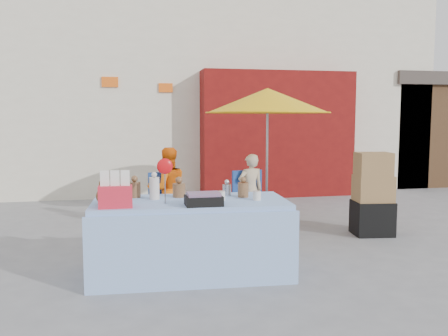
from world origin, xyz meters
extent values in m
plane|color=slate|center=(0.00, 0.00, 0.00)|extent=(80.00, 80.00, 0.00)
cube|color=silver|center=(0.00, 7.00, 2.25)|extent=(12.00, 5.00, 4.50)
cube|color=maroon|center=(2.20, 4.20, 1.30)|extent=(3.20, 0.60, 2.60)
cube|color=#4C331E|center=(6.50, 6.00, 1.20)|extent=(2.60, 3.00, 2.40)
cube|color=#3F3833|center=(6.50, 6.00, 2.55)|extent=(2.80, 3.20, 0.30)
cube|color=orange|center=(-1.20, 4.48, 2.35)|extent=(0.32, 0.04, 0.20)
cube|color=orange|center=(-0.10, 4.48, 2.25)|extent=(0.28, 0.04, 0.18)
cube|color=#93ADEB|center=(-0.26, -0.47, 0.39)|extent=(2.04, 1.00, 0.79)
cube|color=#93ADEB|center=(-0.29, -0.93, 0.37)|extent=(2.05, 0.14, 0.74)
cube|color=#93ADEB|center=(-0.24, -0.01, 0.37)|extent=(2.05, 0.14, 0.74)
cylinder|color=silver|center=(-1.04, -0.27, 0.88)|extent=(0.12, 0.12, 0.19)
cylinder|color=brown|center=(-0.83, -0.18, 0.87)|extent=(0.13, 0.13, 0.17)
cylinder|color=silver|center=(-0.62, -0.35, 0.90)|extent=(0.11, 0.11, 0.23)
cylinder|color=brown|center=(-0.36, -0.26, 0.86)|extent=(0.14, 0.14, 0.15)
cylinder|color=#B2B2B7|center=(0.17, -0.26, 0.85)|extent=(0.10, 0.10, 0.13)
cylinder|color=brown|center=(0.32, -0.40, 0.87)|extent=(0.12, 0.12, 0.16)
cylinder|color=silver|center=(0.05, -0.54, 0.83)|extent=(0.09, 0.09, 0.09)
cylinder|color=silver|center=(0.41, -0.61, 0.83)|extent=(0.09, 0.09, 0.09)
sphere|color=brown|center=(-1.13, -0.53, 0.87)|extent=(0.16, 0.16, 0.16)
ellipsoid|color=red|center=(-0.53, -0.62, 1.16)|extent=(0.16, 0.06, 0.16)
cube|color=red|center=(-1.01, -0.75, 0.89)|extent=(0.32, 0.16, 0.21)
cube|color=black|center=(-0.18, -0.79, 0.83)|extent=(0.37, 0.27, 0.09)
cube|color=navy|center=(-0.33, 1.41, 0.23)|extent=(0.55, 0.54, 0.45)
cube|color=navy|center=(-0.37, 1.63, 0.65)|extent=(0.48, 0.12, 0.40)
cube|color=navy|center=(0.92, 1.41, 0.23)|extent=(0.55, 0.54, 0.45)
cube|color=navy|center=(0.88, 1.63, 0.65)|extent=(0.48, 0.12, 0.40)
imported|color=orange|center=(-0.33, 1.56, 0.61)|extent=(0.66, 0.55, 1.21)
imported|color=#C5AE8B|center=(0.92, 1.56, 0.55)|extent=(0.44, 0.33, 1.10)
cylinder|color=gray|center=(1.22, 1.71, 1.00)|extent=(0.04, 0.04, 2.00)
cone|color=#EBAD0C|center=(1.22, 1.71, 1.90)|extent=(1.90, 1.90, 0.38)
cylinder|color=#EBAD0C|center=(1.22, 1.71, 1.72)|extent=(1.90, 1.90, 0.02)
cube|color=black|center=(2.46, 0.70, 0.24)|extent=(0.57, 0.49, 0.48)
cube|color=olive|center=(2.46, 0.70, 0.66)|extent=(0.54, 0.44, 0.36)
cube|color=olive|center=(2.44, 0.68, 1.00)|extent=(0.50, 0.40, 0.32)
ellipsoid|color=yellow|center=(-0.93, -0.58, 0.13)|extent=(0.59, 0.48, 0.26)
camera|label=1|loc=(-0.90, -5.29, 1.63)|focal=38.00mm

